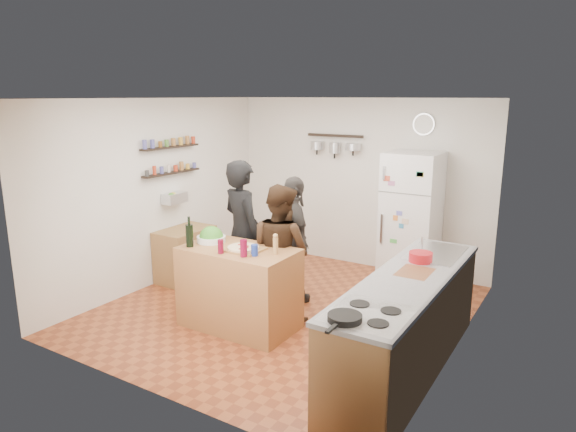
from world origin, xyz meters
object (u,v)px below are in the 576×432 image
Objects in this scene: counter_run at (407,324)px; skillet at (345,318)px; prep_island at (239,288)px; wall_clock at (424,124)px; salad_bowl at (211,239)px; person_left at (242,233)px; red_bowl at (421,257)px; wine_bottle at (190,236)px; fridge at (411,219)px; pepper_mill at (276,246)px; person_back at (294,240)px; salt_canister at (255,250)px; side_table at (186,254)px; person_center at (280,252)px.

skillet is at bearing -94.94° from counter_run.
wall_clock is (1.14, 2.71, 1.69)m from prep_island.
salad_bowl is 3.31m from wall_clock.
red_bowl is (2.21, -0.01, 0.07)m from person_left.
counter_run is (2.39, 0.30, -0.58)m from wine_bottle.
skillet reaches higher than counter_run.
fridge is (-0.75, 2.30, 0.45)m from counter_run.
pepper_mill is 1.00m from person_back.
fridge is at bearing -107.38° from person_left.
pepper_mill is 1.75m from skillet.
salt_canister reaches higher than counter_run.
wall_clock reaches higher than person_back.
counter_run is 3.52m from side_table.
person_left is at bearing -11.80° from side_table.
person_back reaches higher than salad_bowl.
red_bowl is at bearing -68.91° from fridge.
side_table is (-2.00, 0.77, -0.63)m from pepper_mill.
fridge is (-0.70, 1.82, -0.07)m from red_bowl.
salad_bowl is 0.74m from salt_canister.
fridge is at bearing -83.77° from person_back.
person_back is 1.73m from side_table.
fridge is at bearing 71.46° from salt_canister.
fridge is (-0.65, 3.46, -0.04)m from skillet.
counter_run is (1.77, -0.90, -0.34)m from person_back.
red_bowl is (0.05, 1.64, 0.02)m from skillet.
person_left is 6.97× the size of skillet.
side_table is (-2.69, -1.56, -0.54)m from fridge.
salt_canister is 0.05× the size of counter_run.
skillet is at bearing -32.86° from salt_canister.
person_back is at bearing 129.08° from skillet.
counter_run is 3.29× the size of side_table.
salt_canister is 0.46× the size of skillet.
salad_bowl is at bearing 152.88° from skillet.
person_left reaches higher than wine_bottle.
person_back reaches higher than red_bowl.
person_back reaches higher than side_table.
person_center is (0.75, 0.68, -0.25)m from wine_bottle.
red_bowl is at bearing 18.50° from wine_bottle.
person_left is 0.64m from person_back.
wall_clock is (0.69, 2.66, 1.15)m from pepper_mill.
prep_island is at bearing 125.21° from person_back.
salad_bowl is at bearing -34.18° from side_table.
person_back is at bearing 59.72° from salad_bowl.
salad_bowl is 0.80m from person_center.
salt_canister is (0.72, -0.17, 0.03)m from salad_bowl.
prep_island is 3.83× the size of salad_bowl.
prep_island is 0.71m from pepper_mill.
fridge is at bearing 100.65° from skillet.
red_bowl is 0.29× the size of side_table.
person_center reaches higher than skillet.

